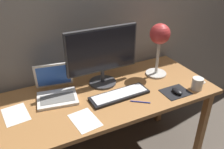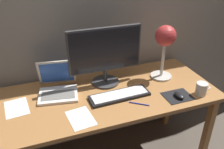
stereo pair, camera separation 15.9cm
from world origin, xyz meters
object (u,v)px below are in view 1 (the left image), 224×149
object	(u,v)px
desk_lamp	(160,39)
monitor	(102,54)
coffee_mug	(197,84)
mouse	(177,91)
pen	(140,102)
laptop	(56,87)
keyboard_main	(120,95)

from	to	relation	value
desk_lamp	monitor	bearing A→B (deg)	171.83
monitor	coffee_mug	bearing A→B (deg)	-33.14
desk_lamp	mouse	world-z (taller)	desk_lamp
desk_lamp	mouse	xyz separation A→B (m)	(-0.03, -0.31, -0.30)
desk_lamp	pen	bearing A→B (deg)	-139.57
laptop	coffee_mug	bearing A→B (deg)	-22.03
laptop	desk_lamp	distance (m)	0.87
mouse	pen	world-z (taller)	mouse
mouse	laptop	bearing A→B (deg)	154.87
laptop	pen	size ratio (longest dim) A/B	2.31
desk_lamp	pen	size ratio (longest dim) A/B	3.13
laptop	mouse	world-z (taller)	laptop
monitor	laptop	distance (m)	0.42
pen	monitor	bearing A→B (deg)	109.82
pen	coffee_mug	bearing A→B (deg)	-4.93
monitor	mouse	size ratio (longest dim) A/B	5.82
monitor	coffee_mug	size ratio (longest dim) A/B	4.79
keyboard_main	mouse	world-z (taller)	mouse
monitor	pen	distance (m)	0.45
laptop	desk_lamp	bearing A→B (deg)	-4.55
keyboard_main	laptop	xyz separation A→B (m)	(-0.40, 0.22, 0.05)
laptop	pen	xyz separation A→B (m)	(0.50, -0.35, -0.06)
coffee_mug	mouse	bearing A→B (deg)	173.93
monitor	pen	xyz separation A→B (m)	(0.13, -0.35, -0.25)
keyboard_main	coffee_mug	world-z (taller)	coffee_mug
keyboard_main	pen	xyz separation A→B (m)	(0.09, -0.13, -0.01)
desk_lamp	coffee_mug	distance (m)	0.45
monitor	mouse	distance (m)	0.62
coffee_mug	laptop	bearing A→B (deg)	157.97
keyboard_main	pen	distance (m)	0.16
mouse	pen	distance (m)	0.30
monitor	keyboard_main	distance (m)	0.33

